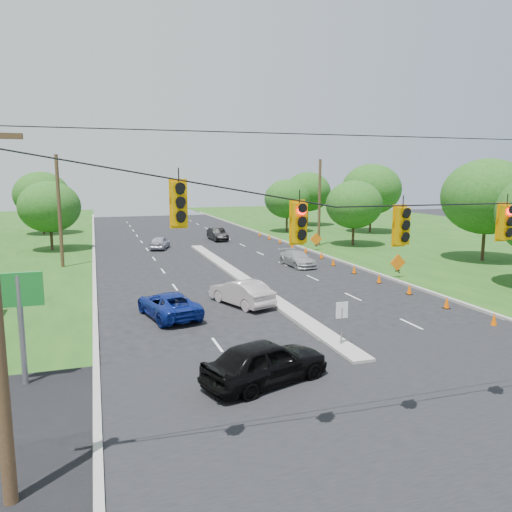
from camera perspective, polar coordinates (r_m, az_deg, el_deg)
name	(u,v)px	position (r m, az deg, el deg)	size (l,w,h in m)	color
ground	(429,409)	(17.58, 19.13, -16.22)	(160.00, 160.00, 0.00)	black
cross_street	(429,409)	(17.58, 19.13, -16.22)	(160.00, 14.00, 0.02)	black
curb_left	(94,266)	(43.15, -18.01, -1.09)	(0.25, 110.00, 0.16)	gray
curb_right	(318,254)	(47.55, 7.09, 0.22)	(0.25, 110.00, 0.16)	gray
median	(243,280)	(35.71, -1.54, -2.72)	(1.00, 34.00, 0.18)	gray
median_sign	(342,315)	(21.81, 9.78, -6.71)	(0.55, 0.06, 2.05)	gray
signal_span	(459,262)	(15.33, 22.20, -0.60)	(25.60, 0.32, 9.00)	#422D1C
utility_pole_far_left	(59,212)	(42.69, -21.55, 4.71)	(0.28, 0.28, 9.00)	#422D1C
utility_pole_far_right	(319,203)	(52.59, 7.26, 6.02)	(0.28, 0.28, 9.00)	#422D1C
cone_1	(494,319)	(27.49, 25.56, -6.56)	(0.32, 0.32, 0.70)	#E95500
cone_2	(447,302)	(30.02, 20.97, -4.97)	(0.32, 0.32, 0.70)	#E95500
cone_3	(409,289)	(32.72, 17.13, -3.62)	(0.32, 0.32, 0.70)	#E95500
cone_4	(379,278)	(35.57, 13.90, -2.47)	(0.32, 0.32, 0.70)	#E95500
cone_5	(354,269)	(38.52, 11.17, -1.48)	(0.32, 0.32, 0.70)	#E95500
cone_6	(333,262)	(41.56, 8.83, -0.63)	(0.32, 0.32, 0.70)	#E95500
cone_7	(322,255)	(44.92, 7.50, 0.14)	(0.32, 0.32, 0.70)	#E95500
cone_8	(306,249)	(48.06, 5.71, 0.77)	(0.32, 0.32, 0.70)	#E95500
cone_9	(292,245)	(51.25, 4.15, 1.32)	(0.32, 0.32, 0.70)	#E95500
cone_10	(280,240)	(54.48, 2.76, 1.81)	(0.32, 0.32, 0.70)	#E95500
cone_11	(269,237)	(57.74, 1.53, 2.24)	(0.32, 0.32, 0.70)	#E95500
cone_12	(260,233)	(61.03, 0.43, 2.62)	(0.32, 0.32, 0.70)	#E95500
work_sign_1	(398,263)	(37.39, 15.90, -0.83)	(1.27, 0.58, 1.37)	black
work_sign_2	(316,240)	(49.48, 6.87, 1.86)	(1.27, 0.58, 1.37)	black
tree_5	(49,207)	(52.76, -22.54, 5.22)	(5.88, 5.88, 6.86)	black
tree_6	(41,195)	(67.83, -23.31, 6.44)	(6.72, 6.72, 7.84)	black
tree_8	(487,197)	(47.01, 24.87, 6.18)	(7.56, 7.56, 8.82)	black
tree_9	(354,205)	(53.31, 11.14, 5.78)	(5.88, 5.88, 6.86)	black
tree_10	(371,189)	(65.91, 13.06, 7.43)	(7.56, 7.56, 8.82)	black
tree_11	(308,192)	(73.86, 5.93, 7.31)	(6.72, 6.72, 7.84)	black
tree_12	(287,199)	(65.12, 3.56, 6.54)	(5.88, 5.88, 6.86)	black
black_sedan	(266,362)	(18.18, 1.12, -12.01)	(1.93, 4.81, 1.64)	black
white_sedan	(241,292)	(28.70, -1.69, -4.18)	(1.57, 4.50, 1.48)	#B4A3A2
blue_pickup	(168,304)	(26.74, -9.98, -5.47)	(2.24, 4.86, 1.35)	navy
silver_car_far	(297,258)	(41.02, 4.73, -0.29)	(1.76, 4.34, 1.26)	#9C9B9D
silver_car_oncoming	(160,243)	(51.25, -10.93, 1.51)	(1.54, 3.82, 1.30)	#9F9CAD
dark_car_receding	(217,234)	(57.16, -4.43, 2.50)	(1.49, 4.27, 1.41)	black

